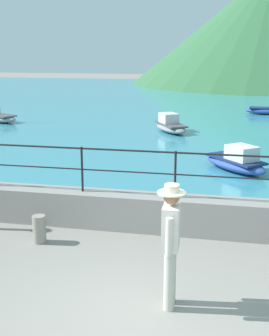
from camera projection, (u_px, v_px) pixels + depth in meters
ground_plane at (143, 325)px, 5.91m from camera, size 120.00×120.00×0.00m
promenade_wall at (174, 214)px, 8.85m from camera, size 20.00×0.56×0.70m
railing at (175, 165)px, 8.61m from camera, size 18.44×0.04×0.90m
lake_water at (216, 102)px, 30.38m from camera, size 64.00×44.32×0.06m
person_walking at (171, 240)px, 6.10m from camera, size 0.38×0.57×1.75m
bollard at (39, 229)px, 8.37m from camera, size 0.24×0.24×0.51m
boat_0 at (267, 111)px, 24.51m from camera, size 2.33×0.97×0.36m
boat_1 at (170, 126)px, 19.26m from camera, size 1.93×2.44×0.76m
boat_4 at (236, 161)px, 13.11m from camera, size 2.18×2.33×0.76m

